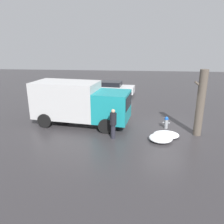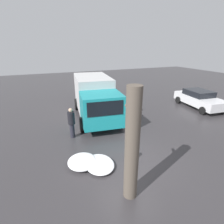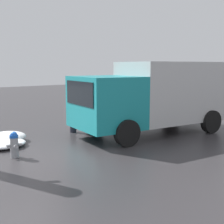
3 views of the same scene
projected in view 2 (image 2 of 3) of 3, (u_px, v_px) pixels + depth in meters
The scene contains 8 objects.
ground_plane at pixel (129, 161), 7.80m from camera, with size 60.00×60.00×0.00m, color #333033.
fire_hydrant at pixel (129, 154), 7.67m from camera, with size 0.44×0.34×0.77m.
tree_trunk at pixel (132, 146), 5.36m from camera, with size 0.70×0.46×3.83m.
delivery_truck at pixel (95, 96), 12.23m from camera, with size 6.49×3.27×2.79m.
pedestrian at pixel (72, 122), 9.54m from camera, with size 0.38×0.38×1.73m.
parked_car at pixel (199, 99), 14.49m from camera, with size 4.47×2.45×1.42m.
snow_pile_by_hydrant at pixel (82, 161), 7.48m from camera, with size 1.29×1.24×0.35m.
snow_pile_curbside at pixel (100, 164), 7.41m from camera, with size 1.48×1.21×0.24m.
Camera 2 is at (-5.71, 3.25, 4.80)m, focal length 28.00 mm.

